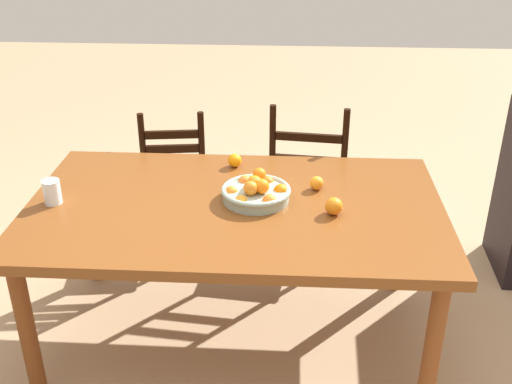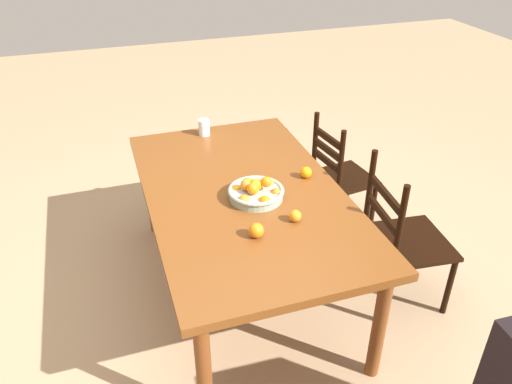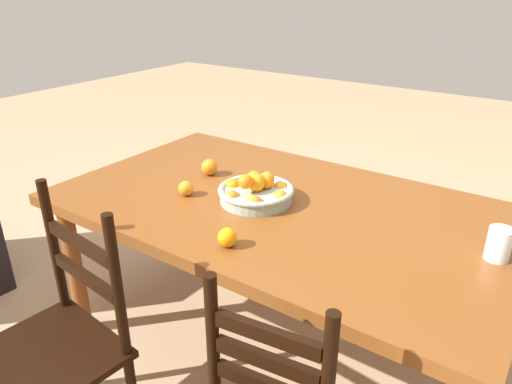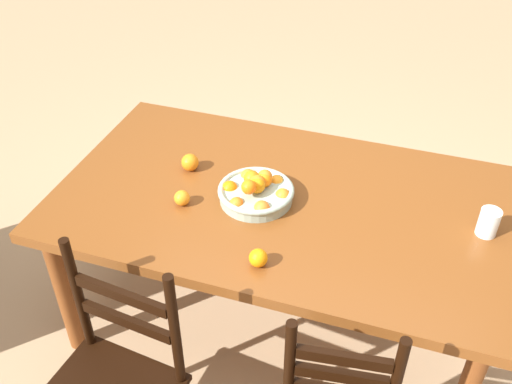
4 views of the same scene
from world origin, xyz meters
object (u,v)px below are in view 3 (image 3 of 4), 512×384
chair_near_window (54,349)px  drinking_glass (499,244)px  orange_loose_0 (209,167)px  orange_loose_1 (186,188)px  dining_table (280,218)px  fruit_bowl (256,191)px  orange_loose_2 (227,237)px

chair_near_window → drinking_glass: bearing=43.9°
orange_loose_0 → orange_loose_1: bearing=105.8°
chair_near_window → orange_loose_0: chair_near_window is taller
dining_table → orange_loose_0: orange_loose_0 is taller
orange_loose_0 → drinking_glass: bearing=178.6°
fruit_bowl → orange_loose_1: bearing=24.4°
chair_near_window → orange_loose_2: (-0.39, -0.47, 0.34)m
fruit_bowl → orange_loose_0: 0.36m
chair_near_window → orange_loose_0: size_ratio=12.48×
dining_table → orange_loose_0: 0.45m
fruit_bowl → chair_near_window: bearing=72.3°
drinking_glass → orange_loose_1: bearing=9.9°
fruit_bowl → orange_loose_1: 0.30m
dining_table → orange_loose_0: size_ratio=24.29×
fruit_bowl → drinking_glass: fruit_bowl is taller
fruit_bowl → orange_loose_2: (-0.13, 0.36, -0.01)m
orange_loose_0 → orange_loose_2: orange_loose_0 is taller
dining_table → drinking_glass: bearing=-177.2°
fruit_bowl → orange_loose_0: fruit_bowl is taller
chair_near_window → fruit_bowl: chair_near_window is taller
orange_loose_1 → drinking_glass: bearing=-170.1°
orange_loose_2 → drinking_glass: drinking_glass is taller
orange_loose_2 → drinking_glass: 0.89m
chair_near_window → drinking_glass: chair_near_window is taller
chair_near_window → orange_loose_0: (0.08, -0.94, 0.34)m
dining_table → orange_loose_2: 0.41m
orange_loose_0 → fruit_bowl: bearing=162.1°
chair_near_window → orange_loose_2: chair_near_window is taller
chair_near_window → fruit_bowl: size_ratio=3.04×
orange_loose_1 → orange_loose_2: orange_loose_2 is taller
fruit_bowl → orange_loose_2: 0.38m
fruit_bowl → drinking_glass: size_ratio=2.83×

